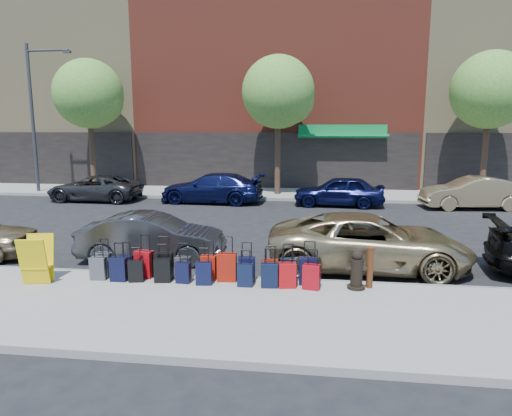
# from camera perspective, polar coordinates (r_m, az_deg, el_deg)

# --- Properties ---
(ground) EXTENTS (120.00, 120.00, 0.00)m
(ground) POSITION_cam_1_polar(r_m,az_deg,el_deg) (15.62, -2.13, -3.72)
(ground) COLOR black
(ground) RESTS_ON ground
(sidewalk_near) EXTENTS (60.00, 4.00, 0.15)m
(sidewalk_near) POSITION_cam_1_polar(r_m,az_deg,el_deg) (9.55, -8.79, -12.53)
(sidewalk_near) COLOR gray
(sidewalk_near) RESTS_ON ground
(sidewalk_far) EXTENTS (60.00, 4.00, 0.15)m
(sidewalk_far) POSITION_cam_1_polar(r_m,az_deg,el_deg) (25.34, 1.64, 1.82)
(sidewalk_far) COLOR gray
(sidewalk_far) RESTS_ON ground
(curb_near) EXTENTS (60.00, 0.08, 0.15)m
(curb_near) POSITION_cam_1_polar(r_m,az_deg,el_deg) (11.38, -5.93, -8.70)
(curb_near) COLOR gray
(curb_near) RESTS_ON ground
(curb_far) EXTENTS (60.00, 0.08, 0.15)m
(curb_far) POSITION_cam_1_polar(r_m,az_deg,el_deg) (23.36, 1.13, 1.11)
(curb_far) COLOR gray
(curb_far) RESTS_ON ground
(building_left) EXTENTS (15.00, 12.12, 16.00)m
(building_left) POSITION_cam_1_polar(r_m,az_deg,el_deg) (38.03, -22.65, 15.79)
(building_left) COLOR #97855C
(building_left) RESTS_ON ground
(building_center) EXTENTS (17.00, 12.85, 20.00)m
(building_center) POSITION_cam_1_polar(r_m,az_deg,el_deg) (33.62, 3.23, 20.82)
(building_center) COLOR maroon
(building_center) RESTS_ON ground
(tree_left) EXTENTS (3.80, 3.80, 7.27)m
(tree_left) POSITION_cam_1_polar(r_m,az_deg,el_deg) (27.47, -19.91, 13.04)
(tree_left) COLOR black
(tree_left) RESTS_ON sidewalk_far
(tree_center) EXTENTS (3.80, 3.80, 7.27)m
(tree_center) POSITION_cam_1_polar(r_m,az_deg,el_deg) (24.58, 3.12, 14.03)
(tree_center) COLOR black
(tree_center) RESTS_ON sidewalk_far
(tree_right) EXTENTS (3.80, 3.80, 7.27)m
(tree_right) POSITION_cam_1_polar(r_m,az_deg,el_deg) (25.97, 27.53, 12.72)
(tree_right) COLOR black
(tree_right) RESTS_ON sidewalk_far
(streetlight) EXTENTS (2.59, 0.18, 8.00)m
(streetlight) POSITION_cam_1_polar(r_m,az_deg,el_deg) (28.29, -25.88, 11.01)
(streetlight) COLOR #333338
(streetlight) RESTS_ON sidewalk_far
(suitcase_front_0) EXTENTS (0.40, 0.25, 0.91)m
(suitcase_front_0) POSITION_cam_1_polar(r_m,az_deg,el_deg) (11.80, -18.48, -6.65)
(suitcase_front_0) COLOR #3A3A3F
(suitcase_front_0) RESTS_ON sidewalk_near
(suitcase_front_1) EXTENTS (0.38, 0.25, 0.86)m
(suitcase_front_1) POSITION_cam_1_polar(r_m,az_deg,el_deg) (11.55, -15.97, -6.96)
(suitcase_front_1) COLOR black
(suitcase_front_1) RESTS_ON sidewalk_near
(suitcase_front_2) EXTENTS (0.47, 0.32, 1.05)m
(suitcase_front_2) POSITION_cam_1_polar(r_m,az_deg,el_deg) (11.37, -13.78, -6.81)
(suitcase_front_2) COLOR #9A0910
(suitcase_front_2) RESTS_ON sidewalk_near
(suitcase_front_3) EXTENTS (0.45, 0.28, 1.02)m
(suitcase_front_3) POSITION_cam_1_polar(r_m,az_deg,el_deg) (11.21, -11.45, -7.02)
(suitcase_front_3) COLOR black
(suitcase_front_3) RESTS_ON sidewalk_near
(suitcase_front_4) EXTENTS (0.36, 0.20, 0.87)m
(suitcase_front_4) POSITION_cam_1_polar(r_m,az_deg,el_deg) (11.09, -9.13, -7.39)
(suitcase_front_4) COLOR #333337
(suitcase_front_4) RESTS_ON sidewalk_near
(suitcase_front_5) EXTENTS (0.40, 0.24, 0.93)m
(suitcase_front_5) POSITION_cam_1_polar(r_m,az_deg,el_deg) (10.97, -5.96, -7.40)
(suitcase_front_5) COLOR #AC180B
(suitcase_front_5) RESTS_ON sidewalk_near
(suitcase_front_6) EXTENTS (0.46, 0.27, 1.08)m
(suitcase_front_6) POSITION_cam_1_polar(r_m,az_deg,el_deg) (10.82, -3.67, -7.37)
(suitcase_front_6) COLOR maroon
(suitcase_front_6) RESTS_ON sidewalk_near
(suitcase_front_7) EXTENTS (0.40, 0.24, 0.93)m
(suitcase_front_7) POSITION_cam_1_polar(r_m,az_deg,el_deg) (10.80, -1.18, -7.62)
(suitcase_front_7) COLOR black
(suitcase_front_7) RESTS_ON sidewalk_near
(suitcase_front_8) EXTENTS (0.38, 0.22, 0.88)m
(suitcase_front_8) POSITION_cam_1_polar(r_m,az_deg,el_deg) (10.70, 1.80, -7.90)
(suitcase_front_8) COLOR #950F09
(suitcase_front_8) RESTS_ON sidewalk_near
(suitcase_front_9) EXTENTS (0.41, 0.28, 0.92)m
(suitcase_front_9) POSITION_cam_1_polar(r_m,az_deg,el_deg) (10.72, 4.07, -7.80)
(suitcase_front_9) COLOR black
(suitcase_front_9) RESTS_ON sidewalk_near
(suitcase_front_10) EXTENTS (0.45, 0.28, 1.02)m
(suitcase_front_10) POSITION_cam_1_polar(r_m,az_deg,el_deg) (10.62, 6.62, -7.85)
(suitcase_front_10) COLOR black
(suitcase_front_10) RESTS_ON sidewalk_near
(suitcase_back_0) EXTENTS (0.38, 0.23, 0.88)m
(suitcase_back_0) POSITION_cam_1_polar(r_m,az_deg,el_deg) (11.54, -19.09, -7.13)
(suitcase_back_0) COLOR #424247
(suitcase_back_0) RESTS_ON sidewalk_near
(suitcase_back_1) EXTENTS (0.39, 0.22, 0.92)m
(suitcase_back_1) POSITION_cam_1_polar(r_m,az_deg,el_deg) (11.28, -16.77, -7.33)
(suitcase_back_1) COLOR black
(suitcase_back_1) RESTS_ON sidewalk_near
(suitcase_back_2) EXTENTS (0.38, 0.26, 0.82)m
(suitcase_back_2) POSITION_cam_1_polar(r_m,az_deg,el_deg) (11.14, -14.76, -7.62)
(suitcase_back_2) COLOR black
(suitcase_back_2) RESTS_ON sidewalk_near
(suitcase_back_3) EXTENTS (0.41, 0.28, 0.90)m
(suitcase_back_3) POSITION_cam_1_polar(r_m,az_deg,el_deg) (10.96, -11.61, -7.63)
(suitcase_back_3) COLOR black
(suitcase_back_3) RESTS_ON sidewalk_near
(suitcase_back_4) EXTENTS (0.35, 0.22, 0.79)m
(suitcase_back_4) POSITION_cam_1_polar(r_m,az_deg,el_deg) (10.82, -9.07, -7.97)
(suitcase_back_4) COLOR black
(suitcase_back_4) RESTS_ON sidewalk_near
(suitcase_back_5) EXTENTS (0.38, 0.25, 0.86)m
(suitcase_back_5) POSITION_cam_1_polar(r_m,az_deg,el_deg) (10.64, -6.53, -8.10)
(suitcase_back_5) COLOR black
(suitcase_back_5) RESTS_ON sidewalk_near
(suitcase_back_7) EXTENTS (0.36, 0.21, 0.84)m
(suitcase_back_7) POSITION_cam_1_polar(r_m,az_deg,el_deg) (10.47, -1.35, -8.37)
(suitcase_back_7) COLOR black
(suitcase_back_7) RESTS_ON sidewalk_near
(suitcase_back_8) EXTENTS (0.39, 0.25, 0.90)m
(suitcase_back_8) POSITION_cam_1_polar(r_m,az_deg,el_deg) (10.41, 1.71, -8.39)
(suitcase_back_8) COLOR black
(suitcase_back_8) RESTS_ON sidewalk_near
(suitcase_back_9) EXTENTS (0.42, 0.28, 0.92)m
(suitcase_back_9) POSITION_cam_1_polar(r_m,az_deg,el_deg) (10.41, 3.93, -8.37)
(suitcase_back_9) COLOR #A50A0F
(suitcase_back_9) RESTS_ON sidewalk_near
(suitcase_back_10) EXTENTS (0.42, 0.29, 0.91)m
(suitcase_back_10) POSITION_cam_1_polar(r_m,az_deg,el_deg) (10.36, 6.96, -8.53)
(suitcase_back_10) COLOR maroon
(suitcase_back_10) RESTS_ON sidewalk_near
(fire_hydrant) EXTENTS (0.45, 0.40, 0.89)m
(fire_hydrant) POSITION_cam_1_polar(r_m,az_deg,el_deg) (10.52, 12.48, -7.68)
(fire_hydrant) COLOR black
(fire_hydrant) RESTS_ON sidewalk_near
(bollard) EXTENTS (0.17, 0.17, 0.94)m
(bollard) POSITION_cam_1_polar(r_m,az_deg,el_deg) (10.64, 14.05, -7.14)
(bollard) COLOR #38190C
(bollard) RESTS_ON sidewalk_near
(display_rack) EXTENTS (0.73, 0.78, 1.10)m
(display_rack) POSITION_cam_1_polar(r_m,az_deg,el_deg) (11.76, -25.71, -5.88)
(display_rack) COLOR yellow
(display_rack) RESTS_ON sidewalk_near
(car_near_1) EXTENTS (4.14, 1.68, 1.33)m
(car_near_1) POSITION_cam_1_polar(r_m,az_deg,el_deg) (13.16, -12.85, -3.62)
(car_near_1) COLOR #323234
(car_near_1) RESTS_ON ground
(car_near_2) EXTENTS (5.31, 2.54, 1.46)m
(car_near_2) POSITION_cam_1_polar(r_m,az_deg,el_deg) (12.45, 13.92, -4.14)
(car_near_2) COLOR tan
(car_near_2) RESTS_ON ground
(car_far_0) EXTENTS (4.73, 2.25, 1.30)m
(car_far_0) POSITION_cam_1_polar(r_m,az_deg,el_deg) (24.64, -19.51, 2.36)
(car_far_0) COLOR #303032
(car_far_0) RESTS_ON ground
(car_far_1) EXTENTS (5.18, 2.34, 1.47)m
(car_far_1) POSITION_cam_1_polar(r_m,az_deg,el_deg) (22.72, -5.56, 2.50)
(car_far_1) COLOR #0D123B
(car_far_1) RESTS_ON ground
(car_far_2) EXTENTS (4.32, 1.93, 1.44)m
(car_far_2) POSITION_cam_1_polar(r_m,az_deg,el_deg) (22.01, 10.32, 2.09)
(car_far_2) COLOR #0B0F33
(car_far_2) RESTS_ON ground
(car_far_3) EXTENTS (4.65, 2.00, 1.49)m
(car_far_3) POSITION_cam_1_polar(r_m,az_deg,el_deg) (23.14, 25.42, 1.72)
(car_far_3) COLOR tan
(car_far_3) RESTS_ON ground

